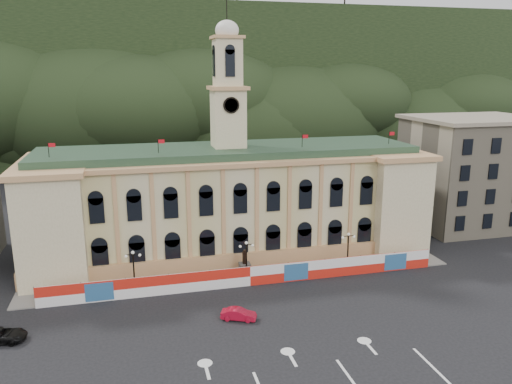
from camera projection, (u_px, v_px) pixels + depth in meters
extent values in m
plane|color=black|center=(286.00, 349.00, 48.26)|extent=(260.00, 260.00, 0.00)
cube|color=black|center=(169.00, 83.00, 165.40)|extent=(230.00, 70.00, 44.00)
cube|color=#595651|center=(289.00, 57.00, 152.96)|extent=(22.00, 8.00, 14.00)
cube|color=beige|center=(229.00, 205.00, 72.95)|extent=(55.00, 15.00, 14.00)
cube|color=tan|center=(241.00, 261.00, 67.00)|extent=(56.00, 0.80, 2.40)
cube|color=tan|center=(229.00, 156.00, 71.21)|extent=(56.20, 16.20, 0.60)
cube|color=#2A4630|center=(229.00, 151.00, 71.04)|extent=(53.00, 13.00, 1.20)
cube|color=beige|center=(58.00, 218.00, 66.44)|extent=(8.00, 17.00, 14.00)
cube|color=beige|center=(379.00, 197.00, 77.58)|extent=(8.00, 17.00, 14.00)
cube|color=beige|center=(228.00, 118.00, 69.94)|extent=(4.40, 4.40, 8.00)
cube|color=tan|center=(228.00, 88.00, 68.93)|extent=(5.20, 5.20, 0.50)
cube|color=beige|center=(227.00, 63.00, 68.14)|extent=(3.60, 3.60, 6.50)
cube|color=tan|center=(227.00, 37.00, 67.33)|extent=(4.20, 4.20, 0.40)
cylinder|color=black|center=(231.00, 105.00, 67.29)|extent=(2.20, 0.20, 2.20)
ellipsoid|color=silver|center=(227.00, 30.00, 67.11)|extent=(3.20, 3.20, 2.72)
cylinder|color=black|center=(227.00, 5.00, 66.35)|extent=(0.12, 0.12, 5.00)
cube|color=tan|center=(472.00, 173.00, 85.49)|extent=(20.00, 16.00, 18.00)
cube|color=gray|center=(478.00, 119.00, 83.27)|extent=(21.00, 17.00, 0.60)
cube|color=red|center=(250.00, 276.00, 62.09)|extent=(50.00, 0.25, 2.50)
cube|color=#295A8B|center=(99.00, 292.00, 57.69)|extent=(3.20, 0.05, 2.20)
cube|color=#295A8B|center=(296.00, 272.00, 63.38)|extent=(3.20, 0.05, 2.20)
cube|color=#295A8B|center=(396.00, 262.00, 66.70)|extent=(3.20, 0.05, 2.20)
cube|color=slate|center=(245.00, 276.00, 64.96)|extent=(56.00, 5.50, 0.16)
cube|color=#595651|center=(245.00, 270.00, 65.00)|extent=(1.40, 1.40, 1.80)
cylinder|color=black|center=(245.00, 257.00, 64.59)|extent=(0.60, 0.60, 1.60)
sphere|color=black|center=(245.00, 251.00, 64.37)|extent=(0.44, 0.44, 0.44)
cylinder|color=black|center=(135.00, 289.00, 60.91)|extent=(0.44, 0.44, 0.30)
cylinder|color=black|center=(134.00, 272.00, 60.38)|extent=(0.18, 0.18, 4.80)
cube|color=black|center=(133.00, 254.00, 59.83)|extent=(1.60, 0.08, 0.08)
sphere|color=silver|center=(126.00, 256.00, 59.67)|extent=(0.36, 0.36, 0.36)
sphere|color=silver|center=(140.00, 255.00, 60.05)|extent=(0.36, 0.36, 0.36)
sphere|color=silver|center=(133.00, 252.00, 59.77)|extent=(0.40, 0.40, 0.40)
cylinder|color=black|center=(247.00, 278.00, 64.23)|extent=(0.44, 0.44, 0.30)
cylinder|color=black|center=(246.00, 262.00, 63.70)|extent=(0.18, 0.18, 4.80)
cube|color=black|center=(246.00, 245.00, 63.14)|extent=(1.60, 0.08, 0.08)
sphere|color=silver|center=(240.00, 246.00, 62.99)|extent=(0.36, 0.36, 0.36)
sphere|color=silver|center=(252.00, 245.00, 63.37)|extent=(0.36, 0.36, 0.36)
sphere|color=silver|center=(246.00, 243.00, 63.08)|extent=(0.40, 0.40, 0.40)
cylinder|color=black|center=(347.00, 268.00, 67.55)|extent=(0.44, 0.44, 0.30)
cylinder|color=black|center=(348.00, 252.00, 67.01)|extent=(0.18, 0.18, 4.80)
cube|color=black|center=(349.00, 236.00, 66.46)|extent=(1.60, 0.08, 0.08)
sphere|color=silver|center=(343.00, 238.00, 66.31)|extent=(0.36, 0.36, 0.36)
sphere|color=silver|center=(354.00, 237.00, 66.69)|extent=(0.36, 0.36, 0.36)
sphere|color=silver|center=(349.00, 234.00, 66.40)|extent=(0.40, 0.40, 0.40)
imported|color=#AD0C24|center=(239.00, 314.00, 53.73)|extent=(4.07, 4.78, 1.26)
imported|color=black|center=(1.00, 335.00, 49.40)|extent=(4.09, 5.79, 1.38)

